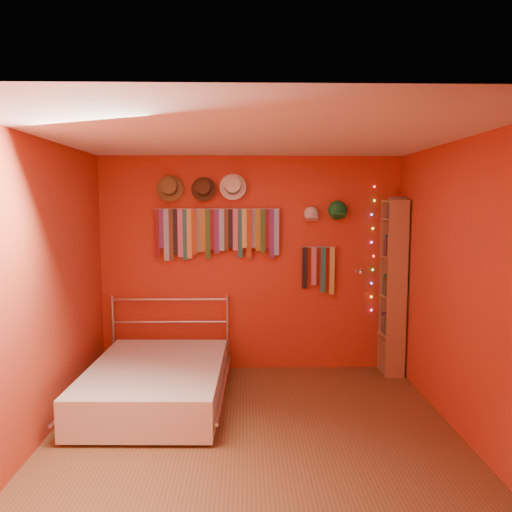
{
  "coord_description": "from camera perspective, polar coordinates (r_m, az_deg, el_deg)",
  "views": [
    {
      "loc": [
        -0.07,
        -4.04,
        1.97
      ],
      "look_at": [
        0.04,
        0.9,
        1.44
      ],
      "focal_mm": 35.0,
      "sensor_mm": 36.0,
      "label": 1
    }
  ],
  "objects": [
    {
      "name": "small_tie_rack",
      "position": [
        5.84,
        7.22,
        -1.28
      ],
      "size": [
        0.4,
        0.03,
        0.56
      ],
      "color": "silver",
      "rests_on": "back_wall"
    },
    {
      "name": "cap_white",
      "position": [
        5.79,
        6.32,
        4.79
      ],
      "size": [
        0.18,
        0.22,
        0.18
      ],
      "color": "silver",
      "rests_on": "back_wall"
    },
    {
      "name": "fairy_lights",
      "position": [
        5.96,
        13.17,
        0.76
      ],
      "size": [
        0.06,
        0.02,
        1.47
      ],
      "color": "#FF3333",
      "rests_on": "back_wall"
    },
    {
      "name": "fedora_olive",
      "position": [
        5.76,
        -9.86,
        7.72
      ],
      "size": [
        0.3,
        0.16,
        0.3
      ],
      "rotation": [
        1.36,
        0.0,
        0.0
      ],
      "color": "brown",
      "rests_on": "back_wall"
    },
    {
      "name": "left_wall",
      "position": [
        4.43,
        -23.55,
        -3.71
      ],
      "size": [
        0.02,
        3.5,
        2.5
      ],
      "primitive_type": "cube",
      "color": "#A4201A",
      "rests_on": "ground"
    },
    {
      "name": "cap_green",
      "position": [
        5.83,
        9.3,
        5.17
      ],
      "size": [
        0.2,
        0.25,
        0.2
      ],
      "color": "#197031",
      "rests_on": "back_wall"
    },
    {
      "name": "fedora_white",
      "position": [
        5.7,
        -2.66,
        7.99
      ],
      "size": [
        0.3,
        0.17,
        0.3
      ],
      "rotation": [
        1.36,
        0.0,
        0.0
      ],
      "color": "white",
      "rests_on": "back_wall"
    },
    {
      "name": "tie_rack",
      "position": [
        5.74,
        -4.61,
        2.88
      ],
      "size": [
        1.45,
        0.03,
        0.6
      ],
      "color": "silver",
      "rests_on": "back_wall"
    },
    {
      "name": "bed",
      "position": [
        5.13,
        -11.3,
        -14.0
      ],
      "size": [
        1.41,
        1.89,
        0.9
      ],
      "rotation": [
        0.0,
        0.0,
        -0.03
      ],
      "color": "silver",
      "rests_on": "ground"
    },
    {
      "name": "fedora_brown",
      "position": [
        5.72,
        -6.04,
        7.68
      ],
      "size": [
        0.28,
        0.15,
        0.28
      ],
      "rotation": [
        1.36,
        0.0,
        0.0
      ],
      "color": "#412817",
      "rests_on": "back_wall"
    },
    {
      "name": "ground",
      "position": [
        4.49,
        -0.25,
        -19.84
      ],
      "size": [
        3.5,
        3.5,
        0.0
      ],
      "primitive_type": "plane",
      "color": "brown",
      "rests_on": "ground"
    },
    {
      "name": "reading_lamp",
      "position": [
        5.77,
        11.82,
        -1.79
      ],
      "size": [
        0.07,
        0.28,
        0.08
      ],
      "color": "silver",
      "rests_on": "back_wall"
    },
    {
      "name": "ceiling",
      "position": [
        4.07,
        -0.27,
        13.63
      ],
      "size": [
        3.5,
        3.5,
        0.02
      ],
      "primitive_type": "cube",
      "color": "white",
      "rests_on": "back_wall"
    },
    {
      "name": "back_wall",
      "position": [
        5.83,
        -0.55,
        -0.93
      ],
      "size": [
        3.5,
        0.02,
        2.5
      ],
      "primitive_type": "cube",
      "color": "#A4201A",
      "rests_on": "ground"
    },
    {
      "name": "bookshelf",
      "position": [
        5.91,
        15.8,
        -3.36
      ],
      "size": [
        0.25,
        0.34,
        2.0
      ],
      "color": "#A26E49",
      "rests_on": "ground"
    },
    {
      "name": "right_wall",
      "position": [
        4.49,
        22.74,
        -3.56
      ],
      "size": [
        0.02,
        3.5,
        2.5
      ],
      "primitive_type": "cube",
      "color": "#A4201A",
      "rests_on": "ground"
    }
  ]
}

